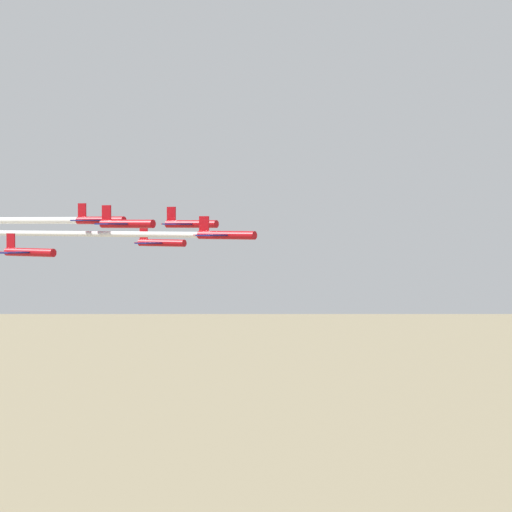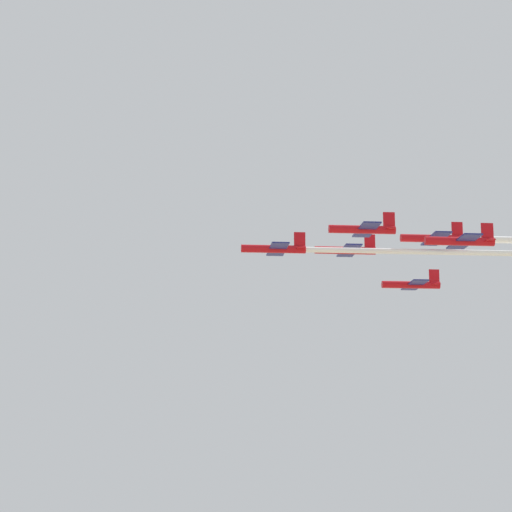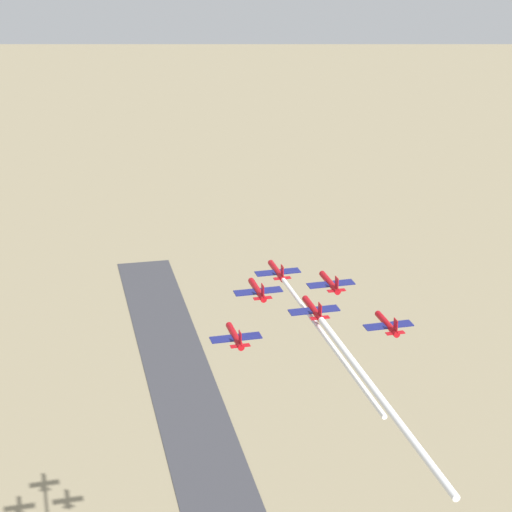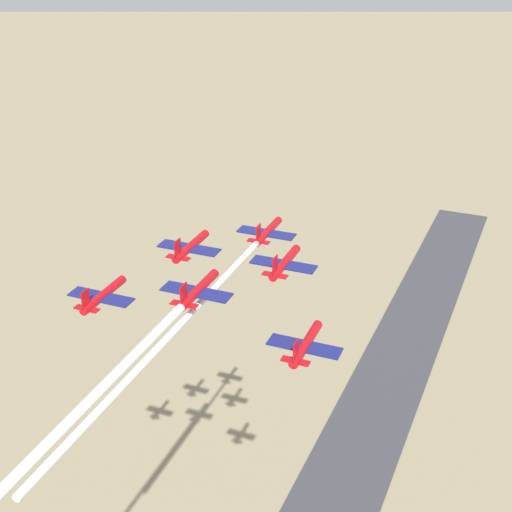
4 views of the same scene
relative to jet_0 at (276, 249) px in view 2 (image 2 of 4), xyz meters
name	(u,v)px [view 2 (image 2 of 4)]	position (x,y,z in m)	size (l,w,h in m)	color
jet_0	(276,249)	(0.00, 0.00, 0.00)	(8.01, 7.88, 2.90)	#B20C14
jet_1	(365,229)	(-12.49, -1.16, 1.36)	(8.01, 7.88, 2.90)	#B20C14
jet_2	(348,250)	(-5.05, -11.48, 1.40)	(8.01, 7.88, 2.90)	#B20C14
jet_3	(462,241)	(-24.98, -2.32, -1.44)	(8.01, 7.88, 2.90)	#B20C14
jet_4	(434,238)	(-17.54, -12.64, 1.86)	(8.01, 7.88, 2.90)	#B20C14
jet_5	(413,285)	(-10.11, -22.96, -2.20)	(8.01, 7.88, 2.90)	#B20C14
smoke_trail_0	(484,253)	(-23.08, -16.63, -0.04)	(40.15, 29.23, 0.74)	white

